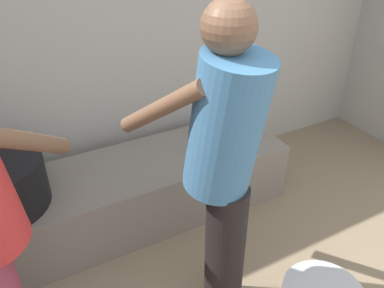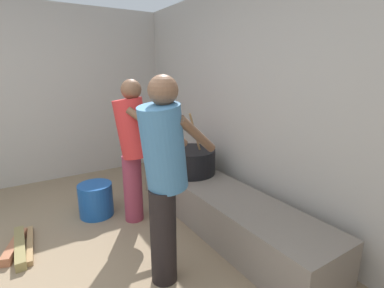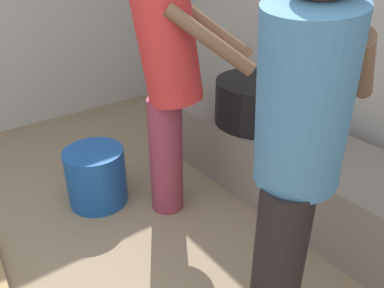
{
  "view_description": "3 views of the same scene",
  "coord_description": "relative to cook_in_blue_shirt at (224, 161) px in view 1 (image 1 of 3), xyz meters",
  "views": [
    {
      "loc": [
        -0.51,
        -0.11,
        1.84
      ],
      "look_at": [
        0.19,
        1.19,
        0.94
      ],
      "focal_mm": 36.54,
      "sensor_mm": 36.0,
      "label": 1
    },
    {
      "loc": [
        2.02,
        0.2,
        1.61
      ],
      "look_at": [
        0.21,
        1.34,
        1.05
      ],
      "focal_mm": 26.47,
      "sensor_mm": 36.0,
      "label": 2
    },
    {
      "loc": [
        0.99,
        0.08,
        1.54
      ],
      "look_at": [
        -0.28,
        1.03,
        0.69
      ],
      "focal_mm": 36.34,
      "sensor_mm": 36.0,
      "label": 3
    }
  ],
  "objects": [
    {
      "name": "block_enclosure_rear",
      "position": [
        -0.28,
        1.34,
        0.34
      ],
      "size": [
        5.38,
        0.2,
        2.5
      ],
      "primitive_type": "cube",
      "color": "#ADA8A0",
      "rests_on": "ground_plane"
    },
    {
      "name": "hearth_ledge",
      "position": [
        -0.37,
        0.82,
        -0.69
      ],
      "size": [
        2.54,
        0.6,
        0.42
      ],
      "primitive_type": "cube",
      "color": "slate",
      "rests_on": "ground_plane"
    },
    {
      "name": "cook_in_blue_shirt",
      "position": [
        0.0,
        0.0,
        0.0
      ],
      "size": [
        0.56,
        0.73,
        1.58
      ],
      "color": "black",
      "rests_on": "ground_plane"
    }
  ]
}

